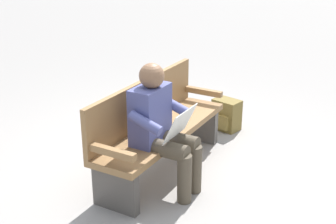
# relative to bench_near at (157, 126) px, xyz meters

# --- Properties ---
(ground_plane) EXTENTS (40.00, 40.00, 0.00)m
(ground_plane) POSITION_rel_bench_near_xyz_m (-0.00, 0.07, -0.46)
(ground_plane) COLOR gray
(bench_near) EXTENTS (1.81, 0.54, 0.90)m
(bench_near) POSITION_rel_bench_near_xyz_m (0.00, 0.00, 0.00)
(bench_near) COLOR olive
(bench_near) RESTS_ON ground
(person_seated) EXTENTS (0.58, 0.58, 1.18)m
(person_seated) POSITION_rel_bench_near_xyz_m (0.30, 0.24, 0.17)
(person_seated) COLOR #474C84
(person_seated) RESTS_ON ground
(backpack) EXTENTS (0.29, 0.34, 0.37)m
(backpack) POSITION_rel_bench_near_xyz_m (-1.24, 0.18, -0.28)
(backpack) COLOR brown
(backpack) RESTS_ON ground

